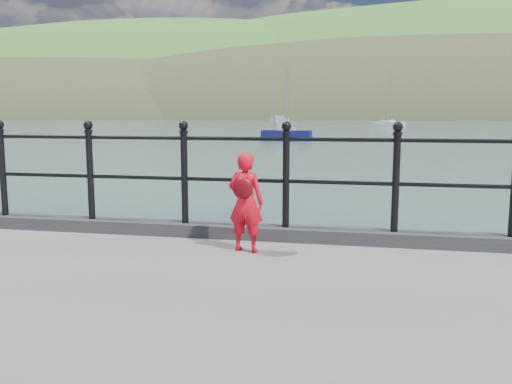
% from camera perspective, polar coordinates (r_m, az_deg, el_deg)
% --- Properties ---
extents(ground, '(600.00, 600.00, 0.00)m').
position_cam_1_polar(ground, '(6.77, -1.91, -12.77)').
color(ground, '#2D4251').
rests_on(ground, ground).
extents(kerb, '(60.00, 0.30, 0.15)m').
position_cam_1_polar(kerb, '(6.32, -2.27, -4.13)').
color(kerb, '#28282B').
rests_on(kerb, quay).
extents(railing, '(18.11, 0.11, 1.20)m').
position_cam_1_polar(railing, '(6.20, -2.31, 2.64)').
color(railing, black).
rests_on(railing, kerb).
extents(far_shore, '(830.00, 200.00, 156.00)m').
position_cam_1_polar(far_shore, '(249.56, 20.03, 2.16)').
color(far_shore, '#333A21').
rests_on(far_shore, ground).
extents(child, '(0.41, 0.34, 1.04)m').
position_cam_1_polar(child, '(5.61, -1.10, -0.99)').
color(child, red).
rests_on(child, quay).
extents(launch_white, '(2.42, 5.55, 2.09)m').
position_cam_1_polar(launch_white, '(67.61, 2.57, 7.23)').
color(launch_white, silver).
rests_on(launch_white, ground).
extents(sailboat_port, '(4.89, 1.97, 7.10)m').
position_cam_1_polar(sailboat_port, '(52.55, 3.24, 6.12)').
color(sailboat_port, '#11184E').
rests_on(sailboat_port, ground).
extents(sailboat_deep, '(5.74, 6.57, 9.90)m').
position_cam_1_polar(sailboat_deep, '(100.08, 13.70, 6.99)').
color(sailboat_deep, silver).
rests_on(sailboat_deep, ground).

